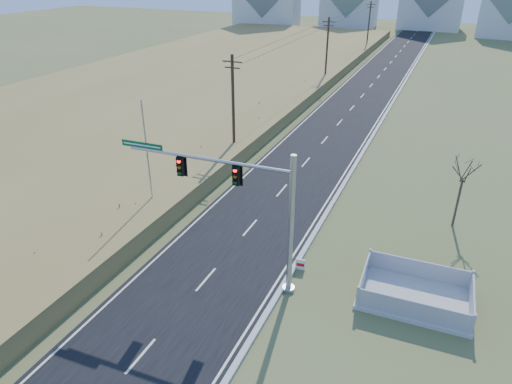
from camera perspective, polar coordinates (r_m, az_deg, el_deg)
name	(u,v)px	position (r m, az deg, el deg)	size (l,w,h in m)	color
ground	(222,261)	(27.39, -4.22, -8.58)	(260.00, 260.00, 0.00)	#505B2C
road	(376,80)	(72.16, 14.79, 13.43)	(8.00, 180.00, 0.06)	black
curb	(405,82)	(71.65, 18.13, 12.95)	(0.30, 180.00, 0.18)	#B2AFA8
reed_marsh	(202,75)	(70.60, -6.78, 14.34)	(38.00, 110.00, 1.30)	olive
utility_pole_near	(233,105)	(40.21, -2.87, 10.76)	(1.80, 0.26, 9.00)	#422D1E
utility_pole_mid	(327,50)	(67.76, 8.86, 17.16)	(1.80, 0.26, 9.00)	#422D1E
utility_pole_far	(369,25)	(96.78, 13.91, 19.61)	(1.80, 0.26, 9.00)	#422D1E
traffic_signal_mast	(255,207)	(23.08, -0.09, -1.84)	(9.90, 0.79, 7.88)	#9EA0A5
fence_enclosure	(414,296)	(25.78, 19.18, -12.14)	(5.76, 4.02, 1.29)	#B7B5AD
open_sign	(300,265)	(26.51, 5.55, -9.01)	(0.56, 0.14, 0.70)	white
flagpole	(149,172)	(31.43, -13.20, 2.50)	(0.37, 0.37, 8.14)	#B7B5AD
bare_tree	(465,169)	(31.63, 24.67, 2.60)	(1.94, 1.94, 5.14)	#4C3F33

